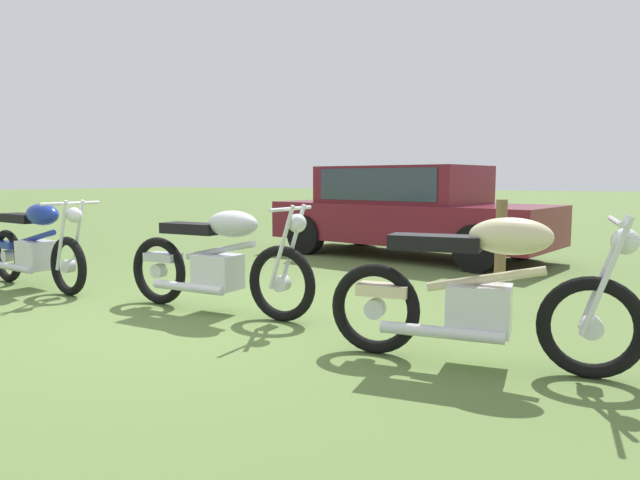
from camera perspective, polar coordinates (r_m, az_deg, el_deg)
ground_plane at (r=5.43m, az=-12.05°, el=-7.16°), size 120.00×120.00×0.00m
motorcycle_blue at (r=7.18m, az=-26.33°, el=-0.51°), size 1.98×0.64×1.02m
motorcycle_silver at (r=5.36m, az=-10.11°, el=-2.04°), size 2.10×0.64×1.02m
motorcycle_cream at (r=3.92m, az=15.61°, el=-5.01°), size 2.01×0.72×1.02m
car_burgundy at (r=9.24m, az=8.62°, el=3.32°), size 4.60×2.41×1.43m
fence_post_wooden at (r=5.44m, az=17.42°, el=-1.67°), size 0.10×0.10×1.05m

